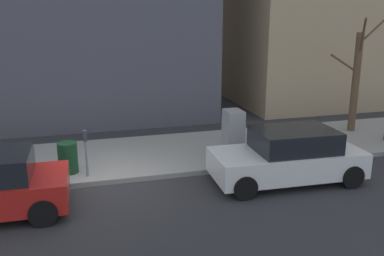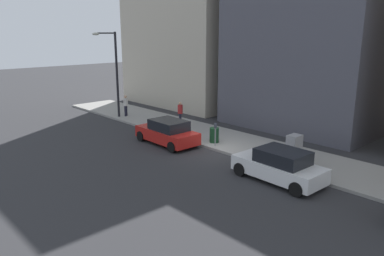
{
  "view_description": "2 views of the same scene",
  "coord_description": "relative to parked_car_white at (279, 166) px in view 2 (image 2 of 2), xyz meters",
  "views": [
    {
      "loc": [
        -11.25,
        0.55,
        4.71
      ],
      "look_at": [
        -0.08,
        -2.57,
        1.49
      ],
      "focal_mm": 40.0,
      "sensor_mm": 36.0,
      "label": 1
    },
    {
      "loc": [
        -14.89,
        -14.11,
        6.62
      ],
      "look_at": [
        -0.21,
        1.64,
        1.09
      ],
      "focal_mm": 35.0,
      "sensor_mm": 36.0,
      "label": 2
    }
  ],
  "objects": [
    {
      "name": "trash_bin",
      "position": [
        1.97,
        5.98,
        -0.14
      ],
      "size": [
        0.56,
        0.56,
        0.9
      ],
      "primitive_type": "cylinder",
      "color": "#14381E",
      "rests_on": "sidewalk"
    },
    {
      "name": "parking_meter",
      "position": [
        1.52,
        5.47,
        0.24
      ],
      "size": [
        0.14,
        0.1,
        1.35
      ],
      "color": "slate",
      "rests_on": "sidewalk"
    },
    {
      "name": "ground_plane",
      "position": [
        1.07,
        5.11,
        -0.74
      ],
      "size": [
        120.0,
        120.0,
        0.0
      ],
      "primitive_type": "plane",
      "color": "#2B2B2D"
    },
    {
      "name": "pedestrian_midblock",
      "position": [
        3.41,
        10.73,
        0.35
      ],
      "size": [
        0.36,
        0.36,
        1.66
      ],
      "rotation": [
        0.0,
        0.0,
        0.74
      ],
      "color": "#1E1E2D",
      "rests_on": "sidewalk"
    },
    {
      "name": "office_block_center",
      "position": [
        11.75,
        4.87,
        7.21
      ],
      "size": [
        10.35,
        10.35,
        15.9
      ],
      "primitive_type": "cube",
      "color": "#4C4C56",
      "rests_on": "ground"
    },
    {
      "name": "streetlamp",
      "position": [
        1.35,
        16.04,
        3.28
      ],
      "size": [
        1.97,
        0.32,
        6.5
      ],
      "color": "black",
      "rests_on": "sidewalk"
    },
    {
      "name": "pedestrian_far_corner",
      "position": [
        2.17,
        15.87,
        0.35
      ],
      "size": [
        0.36,
        0.36,
        1.66
      ],
      "rotation": [
        0.0,
        0.0,
        0.67
      ],
      "color": "#1E1E2D",
      "rests_on": "sidewalk"
    },
    {
      "name": "utility_box",
      "position": [
        2.37,
        0.75,
        0.11
      ],
      "size": [
        0.83,
        0.61,
        1.43
      ],
      "color": "#A8A399",
      "rests_on": "sidewalk"
    },
    {
      "name": "parked_car_red",
      "position": [
        -0.01,
        8.0,
        0.0
      ],
      "size": [
        2.0,
        4.24,
        1.52
      ],
      "rotation": [
        0.0,
        0.0,
        -0.02
      ],
      "color": "red",
      "rests_on": "ground"
    },
    {
      "name": "parked_car_white",
      "position": [
        0.0,
        0.0,
        0.0
      ],
      "size": [
        2.04,
        4.25,
        1.52
      ],
      "rotation": [
        0.0,
        0.0,
        -0.03
      ],
      "color": "white",
      "rests_on": "ground"
    },
    {
      "name": "sidewalk",
      "position": [
        3.07,
        5.11,
        -0.66
      ],
      "size": [
        4.0,
        36.0,
        0.15
      ],
      "primitive_type": "cube",
      "color": "gray",
      "rests_on": "ground"
    }
  ]
}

